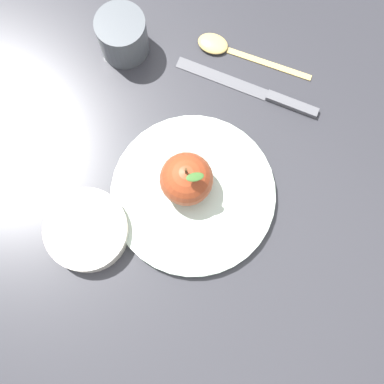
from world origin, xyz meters
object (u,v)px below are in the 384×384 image
dinner_plate (192,194)px  apple (186,179)px  side_bowl (86,230)px  spoon (226,48)px  knife (260,92)px  cup (122,34)px

dinner_plate → apple: bearing=164.1°
side_bowl → spoon: size_ratio=0.65×
knife → spoon: size_ratio=1.23×
spoon → cup: bearing=-143.2°
knife → spoon: bearing=163.5°
side_bowl → knife: (0.06, 0.33, -0.02)m
apple → knife: size_ratio=0.41×
apple → cup: (-0.22, 0.12, -0.01)m
spoon → knife: bearing=-16.5°
apple → spoon: size_ratio=0.50×
dinner_plate → cup: bearing=152.2°
apple → spoon: (-0.09, 0.21, -0.05)m
cup → side_bowl: bearing=-60.4°
spoon → side_bowl: bearing=-86.8°
cup → spoon: bearing=36.8°
cup → dinner_plate: bearing=-27.8°
apple → cup: 0.25m
cup → spoon: size_ratio=0.41×
dinner_plate → side_bowl: (-0.08, -0.14, 0.01)m
side_bowl → apple: bearing=63.3°
dinner_plate → spoon: dinner_plate is taller
dinner_plate → apple: apple is taller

